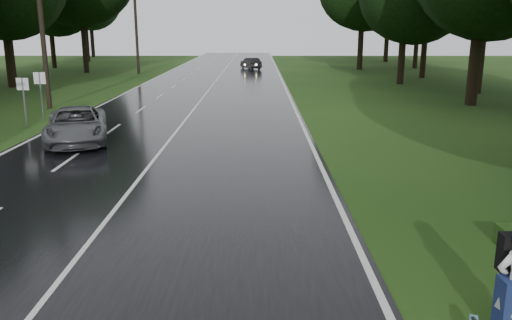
{
  "coord_description": "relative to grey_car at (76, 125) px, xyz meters",
  "views": [
    {
      "loc": [
        3.66,
        -9.5,
        4.57
      ],
      "look_at": [
        3.62,
        4.12,
        1.1
      ],
      "focal_mm": 36.54,
      "sensor_mm": 36.0,
      "label": 1
    }
  ],
  "objects": [
    {
      "name": "tree_right_d",
      "position": [
        20.31,
        10.85,
        -0.74
      ],
      "size": [
        9.41,
        9.41,
        14.7
      ],
      "primitive_type": null,
      "color": "black",
      "rests_on": "ground"
    },
    {
      "name": "utility_pole_far",
      "position": [
        -4.82,
        32.89,
        -0.74
      ],
      "size": [
        1.8,
        0.28,
        10.56
      ],
      "primitive_type": null,
      "color": "black",
      "rests_on": "ground"
    },
    {
      "name": "tree_left_f",
      "position": [
        -10.65,
        34.51,
        -0.74
      ],
      "size": [
        11.77,
        11.77,
        18.39
      ],
      "primitive_type": null,
      "color": "black",
      "rests_on": "ground"
    },
    {
      "name": "lane_center",
      "position": [
        3.68,
        8.77,
        -0.7
      ],
      "size": [
        0.12,
        140.0,
        0.01
      ],
      "primitive_type": "cube",
      "color": "silver",
      "rests_on": "road"
    },
    {
      "name": "tree_right_f",
      "position": [
        18.82,
        38.73,
        -0.74
      ],
      "size": [
        10.43,
        10.43,
        16.29
      ],
      "primitive_type": null,
      "color": "black",
      "rests_on": "ground"
    },
    {
      "name": "road_sign_b",
      "position": [
        -3.52,
        5.32,
        -0.74
      ],
      "size": [
        0.58,
        0.1,
        2.43
      ],
      "primitive_type": null,
      "color": "white",
      "rests_on": "ground"
    },
    {
      "name": "tree_left_e",
      "position": [
        -12.11,
        20.6,
        -0.74
      ],
      "size": [
        9.13,
        9.13,
        14.27
      ],
      "primitive_type": null,
      "color": "black",
      "rests_on": "ground"
    },
    {
      "name": "ground",
      "position": [
        3.68,
        -11.23,
        -0.74
      ],
      "size": [
        160.0,
        160.0,
        0.0
      ],
      "primitive_type": "plane",
      "color": "#244414",
      "rests_on": "ground"
    },
    {
      "name": "grey_car",
      "position": [
        0.0,
        0.0,
        0.0
      ],
      "size": [
        3.67,
        5.51,
        1.41
      ],
      "primitive_type": "imported",
      "rotation": [
        0.0,
        0.0,
        0.29
      ],
      "color": "#4F5154",
      "rests_on": "road"
    },
    {
      "name": "far_car",
      "position": [
        6.55,
        38.94,
        -0.08
      ],
      "size": [
        2.54,
        4.03,
        1.25
      ],
      "primitive_type": "imported",
      "rotation": [
        0.0,
        0.0,
        3.49
      ],
      "color": "black",
      "rests_on": "road"
    },
    {
      "name": "tree_right_e",
      "position": [
        19.26,
        23.12,
        -0.74
      ],
      "size": [
        8.28,
        8.28,
        12.94
      ],
      "primitive_type": null,
      "color": "black",
      "rests_on": "ground"
    },
    {
      "name": "utility_pole_mid",
      "position": [
        -4.82,
        9.45,
        -0.74
      ],
      "size": [
        1.8,
        0.28,
        9.83
      ],
      "primitive_type": null,
      "color": "black",
      "rests_on": "ground"
    },
    {
      "name": "road_sign_a",
      "position": [
        -3.52,
        3.36,
        -0.74
      ],
      "size": [
        0.56,
        0.1,
        2.33
      ],
      "primitive_type": null,
      "color": "white",
      "rests_on": "ground"
    },
    {
      "name": "road",
      "position": [
        3.68,
        8.77,
        -0.72
      ],
      "size": [
        12.0,
        140.0,
        0.04
      ],
      "primitive_type": "cube",
      "color": "black",
      "rests_on": "ground"
    }
  ]
}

